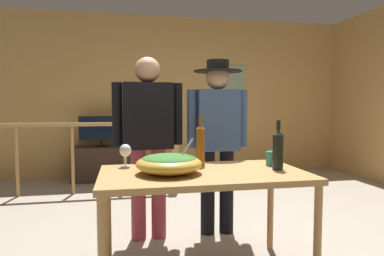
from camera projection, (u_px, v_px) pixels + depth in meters
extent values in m
plane|color=#9E9384|center=(219.00, 242.00, 2.98)|extent=(8.06, 8.06, 0.00)
cube|color=tan|center=(170.00, 96.00, 5.88)|extent=(6.20, 0.10, 2.68)
cube|color=#85A68A|center=(231.00, 82.00, 6.02)|extent=(0.52, 0.03, 0.57)
cylinder|color=#B2844C|center=(17.00, 162.00, 4.43)|extent=(0.04, 0.04, 0.91)
cylinder|color=#B2844C|center=(73.00, 160.00, 4.56)|extent=(0.04, 0.04, 0.91)
cylinder|color=#B2844C|center=(125.00, 159.00, 4.70)|extent=(0.04, 0.04, 0.91)
cylinder|color=#B2844C|center=(175.00, 157.00, 4.84)|extent=(0.04, 0.04, 0.91)
cube|color=#B2844C|center=(72.00, 125.00, 4.53)|extent=(2.83, 0.07, 0.05)
cube|color=#B2844C|center=(175.00, 154.00, 4.83)|extent=(0.10, 0.10, 1.01)
cube|color=#38281E|center=(102.00, 163.00, 5.39)|extent=(0.90, 0.40, 0.54)
cube|color=black|center=(101.00, 146.00, 5.37)|extent=(0.20, 0.12, 0.02)
cylinder|color=black|center=(101.00, 143.00, 5.36)|extent=(0.03, 0.03, 0.08)
cube|color=black|center=(101.00, 128.00, 5.32)|extent=(0.66, 0.06, 0.38)
cube|color=black|center=(101.00, 128.00, 5.29)|extent=(0.61, 0.01, 0.34)
cube|color=#B2844C|center=(203.00, 174.00, 2.32)|extent=(1.39, 0.78, 0.04)
cylinder|color=#B2844C|center=(318.00, 240.00, 2.14)|extent=(0.05, 0.05, 0.70)
cylinder|color=#B2844C|center=(108.00, 218.00, 2.56)|extent=(0.05, 0.05, 0.70)
cylinder|color=#B2844C|center=(270.00, 207.00, 2.82)|extent=(0.05, 0.05, 0.70)
ellipsoid|color=gold|center=(169.00, 164.00, 2.25)|extent=(0.44, 0.44, 0.13)
ellipsoid|color=#38702D|center=(169.00, 159.00, 2.25)|extent=(0.36, 0.36, 0.06)
cylinder|color=silver|center=(182.00, 155.00, 2.26)|extent=(0.16, 0.01, 0.22)
cylinder|color=silver|center=(126.00, 167.00, 2.49)|extent=(0.08, 0.08, 0.01)
cylinder|color=silver|center=(126.00, 161.00, 2.49)|extent=(0.01, 0.01, 0.08)
ellipsoid|color=silver|center=(125.00, 150.00, 2.49)|extent=(0.08, 0.08, 0.09)
cylinder|color=black|center=(278.00, 152.00, 2.38)|extent=(0.07, 0.07, 0.24)
cone|color=black|center=(278.00, 132.00, 2.37)|extent=(0.07, 0.07, 0.03)
cylinder|color=black|center=(278.00, 125.00, 2.37)|extent=(0.03, 0.03, 0.07)
cylinder|color=brown|center=(200.00, 147.00, 2.54)|extent=(0.07, 0.07, 0.28)
cone|color=brown|center=(200.00, 127.00, 2.53)|extent=(0.07, 0.07, 0.03)
cylinder|color=brown|center=(200.00, 120.00, 2.53)|extent=(0.03, 0.03, 0.07)
cylinder|color=teal|center=(271.00, 158.00, 2.55)|extent=(0.08, 0.08, 0.11)
torus|color=teal|center=(278.00, 158.00, 2.56)|extent=(0.05, 0.01, 0.05)
cylinder|color=#9E3842|center=(159.00, 193.00, 3.07)|extent=(0.13, 0.13, 0.81)
cylinder|color=#9E3842|center=(138.00, 194.00, 3.02)|extent=(0.13, 0.13, 0.81)
cube|color=black|center=(148.00, 116.00, 3.00)|extent=(0.43, 0.23, 0.58)
cylinder|color=black|center=(177.00, 114.00, 3.06)|extent=(0.09, 0.09, 0.55)
cylinder|color=black|center=(117.00, 114.00, 2.94)|extent=(0.09, 0.09, 0.55)
sphere|color=tan|center=(148.00, 70.00, 2.97)|extent=(0.22, 0.22, 0.22)
cylinder|color=black|center=(226.00, 191.00, 3.19)|extent=(0.13, 0.13, 0.78)
cylinder|color=black|center=(208.00, 192.00, 3.16)|extent=(0.13, 0.13, 0.78)
cube|color=#3D5684|center=(217.00, 120.00, 3.13)|extent=(0.38, 0.23, 0.55)
cylinder|color=#3D5684|center=(242.00, 118.00, 3.16)|extent=(0.09, 0.09, 0.53)
cylinder|color=#3D5684|center=(192.00, 119.00, 3.08)|extent=(0.09, 0.09, 0.53)
sphere|color=#D8A884|center=(218.00, 78.00, 3.10)|extent=(0.21, 0.21, 0.21)
cylinder|color=black|center=(218.00, 71.00, 3.10)|extent=(0.44, 0.44, 0.01)
cylinder|color=black|center=(218.00, 66.00, 3.09)|extent=(0.20, 0.20, 0.10)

